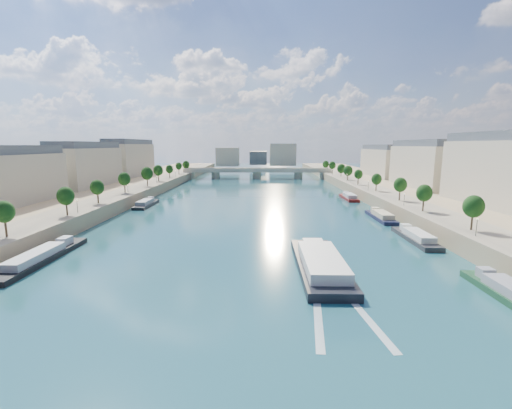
{
  "coord_description": "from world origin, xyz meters",
  "views": [
    {
      "loc": [
        3.56,
        -31.38,
        25.65
      ],
      "look_at": [
        1.65,
        86.88,
        5.0
      ],
      "focal_mm": 24.0,
      "sensor_mm": 36.0,
      "label": 1
    }
  ],
  "objects": [
    {
      "name": "skyline",
      "position": [
        3.19,
        319.52,
        14.66
      ],
      "size": [
        79.0,
        42.0,
        22.0
      ],
      "color": "#C6B298",
      "rests_on": "ground"
    },
    {
      "name": "buildings_left",
      "position": [
        -85.0,
        112.0,
        16.45
      ],
      "size": [
        16.0,
        226.0,
        23.2
      ],
      "color": "#C6B298",
      "rests_on": "ground"
    },
    {
      "name": "quay_left",
      "position": [
        -72.0,
        100.0,
        2.5
      ],
      "size": [
        44.0,
        520.0,
        5.0
      ],
      "primitive_type": "cube",
      "color": "#9E8460",
      "rests_on": "ground"
    },
    {
      "name": "wake",
      "position": [
        15.8,
        20.2,
        0.02
      ],
      "size": [
        10.76,
        25.96,
        0.04
      ],
      "color": "silver",
      "rests_on": "ground"
    },
    {
      "name": "ground",
      "position": [
        0.0,
        100.0,
        0.0
      ],
      "size": [
        700.0,
        700.0,
        0.0
      ],
      "primitive_type": "plane",
      "color": "#0D2E3A",
      "rests_on": "ground"
    },
    {
      "name": "pave_left",
      "position": [
        -57.0,
        100.0,
        5.05
      ],
      "size": [
        14.0,
        520.0,
        0.1
      ],
      "primitive_type": "cube",
      "color": "gray",
      "rests_on": "quay_left"
    },
    {
      "name": "quay_right",
      "position": [
        72.0,
        100.0,
        2.5
      ],
      "size": [
        44.0,
        520.0,
        5.0
      ],
      "primitive_type": "cube",
      "color": "#9E8460",
      "rests_on": "ground"
    },
    {
      "name": "trees_right",
      "position": [
        55.0,
        110.0,
        10.48
      ],
      "size": [
        4.8,
        268.8,
        8.26
      ],
      "color": "#382B1E",
      "rests_on": "ground"
    },
    {
      "name": "moored_barges_left",
      "position": [
        -45.5,
        33.45,
        0.84
      ],
      "size": [
        5.0,
        155.43,
        3.6
      ],
      "color": "#1B253B",
      "rests_on": "ground"
    },
    {
      "name": "lamps_right",
      "position": [
        52.5,
        105.0,
        7.78
      ],
      "size": [
        0.36,
        200.36,
        4.28
      ],
      "color": "black",
      "rests_on": "ground"
    },
    {
      "name": "buildings_right",
      "position": [
        85.0,
        112.0,
        16.45
      ],
      "size": [
        16.0,
        226.0,
        23.2
      ],
      "color": "#C6B298",
      "rests_on": "ground"
    },
    {
      "name": "tour_barge",
      "position": [
        15.8,
        36.69,
        1.3
      ],
      "size": [
        9.26,
        32.19,
        4.37
      ],
      "rotation": [
        0.0,
        0.0,
        -0.0
      ],
      "color": "black",
      "rests_on": "ground"
    },
    {
      "name": "trees_left",
      "position": [
        -55.0,
        102.0,
        10.48
      ],
      "size": [
        4.8,
        268.8,
        8.26
      ],
      "color": "#382B1E",
      "rests_on": "ground"
    },
    {
      "name": "moored_barges_right",
      "position": [
        45.5,
        54.27,
        0.84
      ],
      "size": [
        5.0,
        168.34,
        3.6
      ],
      "color": "black",
      "rests_on": "ground"
    },
    {
      "name": "bridge",
      "position": [
        0.0,
        232.6,
        5.08
      ],
      "size": [
        112.0,
        12.0,
        8.15
      ],
      "color": "#C1B79E",
      "rests_on": "ground"
    },
    {
      "name": "pave_right",
      "position": [
        57.0,
        100.0,
        5.05
      ],
      "size": [
        14.0,
        520.0,
        0.1
      ],
      "primitive_type": "cube",
      "color": "gray",
      "rests_on": "quay_right"
    },
    {
      "name": "lamps_left",
      "position": [
        -52.5,
        90.0,
        7.78
      ],
      "size": [
        0.36,
        200.36,
        4.28
      ],
      "color": "black",
      "rests_on": "ground"
    }
  ]
}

